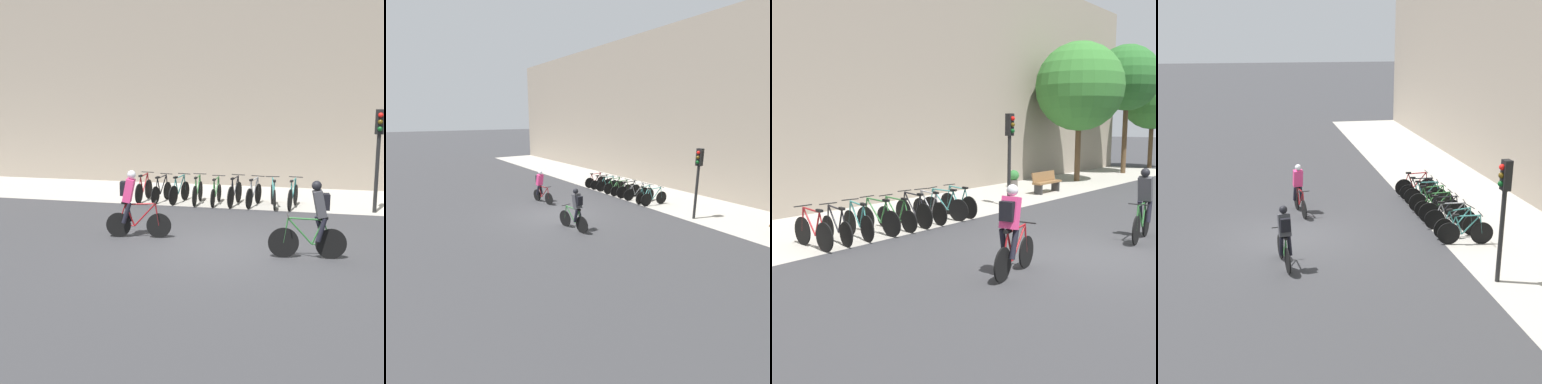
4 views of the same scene
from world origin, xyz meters
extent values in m
plane|color=#333335|center=(0.00, 0.00, 0.00)|extent=(200.00, 200.00, 0.00)
cube|color=#A39E93|center=(0.00, 6.75, 0.00)|extent=(44.00, 4.50, 0.01)
cube|color=gray|center=(0.00, 9.30, 5.02)|extent=(44.00, 0.60, 10.03)
cylinder|color=black|center=(-1.72, 0.52, 0.33)|extent=(0.65, 0.14, 0.65)
cylinder|color=black|center=(-2.76, 0.35, 0.33)|extent=(0.65, 0.14, 0.65)
cylinder|color=maroon|center=(-2.07, 0.46, 0.61)|extent=(0.58, 0.13, 0.62)
cylinder|color=maroon|center=(-2.46, 0.40, 0.59)|extent=(0.27, 0.08, 0.58)
cylinder|color=maroon|center=(-2.19, 0.45, 0.89)|extent=(0.78, 0.16, 0.07)
cylinder|color=maroon|center=(-2.55, 0.39, 0.32)|extent=(0.42, 0.10, 0.05)
cylinder|color=maroon|center=(-2.67, 0.37, 0.60)|extent=(0.22, 0.07, 0.56)
cylinder|color=maroon|center=(-1.76, 0.51, 0.62)|extent=(0.12, 0.05, 0.59)
cylinder|color=black|center=(-1.80, 0.51, 0.95)|extent=(0.10, 0.46, 0.03)
cube|color=black|center=(-2.57, 0.38, 0.92)|extent=(0.21, 0.11, 0.06)
cube|color=#DB3875|center=(-2.47, 0.40, 1.25)|extent=(0.37, 0.37, 0.63)
sphere|color=silver|center=(-2.40, 0.41, 1.66)|extent=(0.25, 0.25, 0.22)
cylinder|color=black|center=(-2.51, 0.28, 0.67)|extent=(0.29, 0.15, 0.56)
cylinder|color=black|center=(-2.54, 0.50, 0.67)|extent=(0.25, 0.15, 0.56)
cube|color=black|center=(-2.61, 0.38, 1.30)|extent=(0.18, 0.28, 0.36)
cylinder|color=black|center=(1.54, -0.47, 0.35)|extent=(0.70, 0.13, 0.70)
cylinder|color=black|center=(2.59, -0.33, 0.35)|extent=(0.70, 0.13, 0.70)
cylinder|color=#2D6B33|center=(1.90, -0.42, 0.63)|extent=(0.58, 0.12, 0.62)
cylinder|color=#2D6B33|center=(2.29, -0.37, 0.62)|extent=(0.27, 0.08, 0.58)
cylinder|color=#2D6B33|center=(2.01, -0.41, 0.92)|extent=(0.79, 0.15, 0.07)
cylinder|color=#2D6B33|center=(2.38, -0.35, 0.34)|extent=(0.43, 0.09, 0.05)
cylinder|color=#2D6B33|center=(2.50, -0.34, 0.63)|extent=(0.22, 0.06, 0.56)
cylinder|color=#2D6B33|center=(1.58, -0.46, 0.64)|extent=(0.12, 0.05, 0.59)
cylinder|color=black|center=(1.62, -0.46, 0.97)|extent=(0.09, 0.46, 0.03)
cube|color=black|center=(2.40, -0.35, 0.94)|extent=(0.21, 0.11, 0.06)
cube|color=#3D3D42|center=(2.30, -0.37, 1.27)|extent=(0.36, 0.36, 0.63)
sphere|color=black|center=(2.22, -0.38, 1.68)|extent=(0.25, 0.25, 0.22)
cylinder|color=black|center=(2.34, -0.25, 0.70)|extent=(0.29, 0.15, 0.56)
cylinder|color=black|center=(2.37, -0.47, 0.70)|extent=(0.25, 0.14, 0.56)
cube|color=black|center=(2.44, -0.35, 1.32)|extent=(0.17, 0.28, 0.36)
cylinder|color=black|center=(-3.62, 5.59, 0.34)|extent=(0.06, 0.69, 0.68)
cylinder|color=black|center=(-3.65, 4.62, 0.34)|extent=(0.06, 0.69, 0.68)
cylinder|color=maroon|center=(-3.63, 5.26, 0.62)|extent=(0.06, 0.53, 0.62)
cylinder|color=maroon|center=(-3.64, 4.90, 0.61)|extent=(0.05, 0.25, 0.58)
cylinder|color=maroon|center=(-3.63, 5.15, 0.91)|extent=(0.07, 0.72, 0.07)
cylinder|color=maroon|center=(-3.65, 4.82, 0.33)|extent=(0.05, 0.39, 0.05)
cylinder|color=maroon|center=(-3.65, 4.71, 0.62)|extent=(0.04, 0.21, 0.56)
cylinder|color=maroon|center=(-3.62, 5.55, 0.63)|extent=(0.04, 0.11, 0.58)
cylinder|color=black|center=(-3.62, 5.51, 0.96)|extent=(0.46, 0.05, 0.03)
cube|color=black|center=(-3.65, 4.80, 0.93)|extent=(0.09, 0.20, 0.06)
cylinder|color=black|center=(-2.92, 5.59, 0.31)|extent=(0.13, 0.61, 0.62)
cylinder|color=black|center=(-3.07, 4.62, 0.31)|extent=(0.13, 0.61, 0.62)
cylinder|color=black|center=(-2.97, 5.26, 0.59)|extent=(0.12, 0.54, 0.62)
cylinder|color=black|center=(-3.03, 4.90, 0.58)|extent=(0.08, 0.26, 0.58)
cylinder|color=black|center=(-2.99, 5.15, 0.87)|extent=(0.15, 0.73, 0.07)
cylinder|color=black|center=(-3.04, 4.81, 0.30)|extent=(0.09, 0.39, 0.05)
cylinder|color=black|center=(-3.06, 4.71, 0.58)|extent=(0.06, 0.21, 0.56)
cylinder|color=black|center=(-2.92, 5.55, 0.60)|extent=(0.05, 0.12, 0.58)
cylinder|color=black|center=(-2.93, 5.51, 0.93)|extent=(0.46, 0.10, 0.03)
cube|color=black|center=(-3.04, 4.79, 0.90)|extent=(0.11, 0.21, 0.06)
cylinder|color=black|center=(-2.27, 5.58, 0.33)|extent=(0.16, 0.66, 0.66)
cylinder|color=black|center=(-2.44, 4.63, 0.33)|extent=(0.16, 0.66, 0.66)
cylinder|color=teal|center=(-2.33, 5.26, 0.61)|extent=(0.14, 0.53, 0.62)
cylinder|color=teal|center=(-2.39, 4.91, 0.60)|extent=(0.09, 0.25, 0.58)
cylinder|color=teal|center=(-2.35, 5.15, 0.90)|extent=(0.17, 0.71, 0.07)
cylinder|color=teal|center=(-2.41, 4.82, 0.32)|extent=(0.10, 0.39, 0.05)
cylinder|color=teal|center=(-2.43, 4.72, 0.61)|extent=(0.07, 0.21, 0.56)
cylinder|color=teal|center=(-2.27, 5.54, 0.62)|extent=(0.06, 0.12, 0.58)
cylinder|color=black|center=(-2.28, 5.50, 0.95)|extent=(0.46, 0.11, 0.03)
cube|color=black|center=(-2.41, 4.80, 0.92)|extent=(0.12, 0.21, 0.06)
cylinder|color=black|center=(-1.72, 5.61, 0.34)|extent=(0.05, 0.69, 0.69)
cylinder|color=black|center=(-1.70, 4.60, 0.34)|extent=(0.05, 0.69, 0.69)
cylinder|color=#2D6B33|center=(-1.72, 5.27, 0.62)|extent=(0.05, 0.55, 0.62)
cylinder|color=#2D6B33|center=(-1.71, 4.89, 0.61)|extent=(0.05, 0.26, 0.58)
cylinder|color=#2D6B33|center=(-1.71, 5.16, 0.91)|extent=(0.06, 0.75, 0.07)
cylinder|color=#2D6B33|center=(-1.71, 4.80, 0.33)|extent=(0.04, 0.40, 0.05)
cylinder|color=#2D6B33|center=(-1.70, 4.69, 0.62)|extent=(0.04, 0.21, 0.56)
cylinder|color=#2D6B33|center=(-1.72, 5.57, 0.63)|extent=(0.04, 0.12, 0.58)
cylinder|color=black|center=(-1.72, 5.53, 0.96)|extent=(0.46, 0.04, 0.03)
cube|color=black|center=(-1.71, 4.78, 0.93)|extent=(0.08, 0.20, 0.06)
cylinder|color=black|center=(-1.06, 5.62, 0.30)|extent=(0.05, 0.61, 0.61)
cylinder|color=black|center=(-1.08, 4.59, 0.30)|extent=(0.05, 0.61, 0.61)
cylinder|color=#2D6B33|center=(-1.07, 5.27, 0.59)|extent=(0.05, 0.57, 0.62)
cylinder|color=#2D6B33|center=(-1.08, 4.89, 0.57)|extent=(0.05, 0.27, 0.58)
cylinder|color=#2D6B33|center=(-1.07, 5.16, 0.87)|extent=(0.06, 0.77, 0.07)
cylinder|color=#2D6B33|center=(-1.08, 4.79, 0.30)|extent=(0.04, 0.42, 0.05)
cylinder|color=#2D6B33|center=(-1.08, 4.68, 0.58)|extent=(0.04, 0.22, 0.56)
cylinder|color=#2D6B33|center=(-1.06, 5.58, 0.59)|extent=(0.04, 0.12, 0.59)
cylinder|color=black|center=(-1.06, 5.54, 0.92)|extent=(0.46, 0.04, 0.03)
cube|color=black|center=(-1.08, 4.77, 0.89)|extent=(0.09, 0.20, 0.06)
cylinder|color=black|center=(-0.37, 5.59, 0.36)|extent=(0.12, 0.72, 0.72)
cylinder|color=black|center=(-0.49, 4.62, 0.36)|extent=(0.12, 0.72, 0.72)
cylinder|color=black|center=(-0.41, 5.26, 0.64)|extent=(0.11, 0.54, 0.62)
cylinder|color=black|center=(-0.46, 4.90, 0.62)|extent=(0.07, 0.26, 0.58)
cylinder|color=black|center=(-0.43, 5.15, 0.92)|extent=(0.13, 0.73, 0.07)
cylinder|color=black|center=(-0.47, 4.81, 0.35)|extent=(0.08, 0.40, 0.05)
cylinder|color=black|center=(-0.48, 4.71, 0.63)|extent=(0.06, 0.21, 0.56)
cylinder|color=black|center=(-0.38, 5.56, 0.65)|extent=(0.05, 0.12, 0.58)
cylinder|color=black|center=(-0.38, 5.52, 0.98)|extent=(0.46, 0.09, 0.03)
cube|color=black|center=(-0.47, 4.79, 0.95)|extent=(0.10, 0.21, 0.06)
cylinder|color=black|center=(0.30, 5.60, 0.34)|extent=(0.16, 0.67, 0.68)
cylinder|color=black|center=(0.12, 4.61, 0.34)|extent=(0.16, 0.67, 0.68)
cylinder|color=#99999E|center=(0.24, 5.27, 0.62)|extent=(0.14, 0.56, 0.62)
cylinder|color=#99999E|center=(0.17, 4.90, 0.60)|extent=(0.09, 0.26, 0.58)
cylinder|color=#99999E|center=(0.22, 5.16, 0.90)|extent=(0.18, 0.75, 0.07)
cylinder|color=#99999E|center=(0.15, 4.81, 0.33)|extent=(0.11, 0.41, 0.05)
cylinder|color=#99999E|center=(0.13, 4.70, 0.61)|extent=(0.07, 0.22, 0.56)
cylinder|color=#99999E|center=(0.29, 5.56, 0.63)|extent=(0.06, 0.12, 0.58)
cylinder|color=black|center=(0.29, 5.52, 0.96)|extent=(0.46, 0.11, 0.03)
cube|color=black|center=(0.15, 4.79, 0.93)|extent=(0.12, 0.21, 0.06)
cylinder|color=black|center=(0.77, 5.60, 0.33)|extent=(0.14, 0.66, 0.67)
cylinder|color=black|center=(0.93, 4.61, 0.33)|extent=(0.14, 0.66, 0.67)
cylinder|color=teal|center=(0.82, 5.27, 0.61)|extent=(0.13, 0.55, 0.62)
cylinder|color=teal|center=(0.88, 4.90, 0.60)|extent=(0.08, 0.26, 0.58)
cylinder|color=teal|center=(0.84, 5.16, 0.90)|extent=(0.16, 0.75, 0.07)
cylinder|color=teal|center=(0.90, 4.81, 0.32)|extent=(0.10, 0.41, 0.05)
cylinder|color=teal|center=(0.92, 4.70, 0.61)|extent=(0.07, 0.21, 0.56)
cylinder|color=teal|center=(0.78, 5.56, 0.62)|extent=(0.05, 0.12, 0.58)
cylinder|color=black|center=(0.78, 5.52, 0.95)|extent=(0.46, 0.10, 0.03)
cube|color=black|center=(0.90, 4.79, 0.92)|extent=(0.11, 0.21, 0.06)
cylinder|color=black|center=(1.56, 5.61, 0.35)|extent=(0.13, 0.69, 0.70)
cylinder|color=black|center=(1.42, 4.60, 0.35)|extent=(0.13, 0.69, 0.70)
cylinder|color=teal|center=(1.51, 5.27, 0.63)|extent=(0.12, 0.56, 0.62)
cylinder|color=teal|center=(1.46, 4.89, 0.61)|extent=(0.08, 0.26, 0.58)
cylinder|color=teal|center=(1.50, 5.16, 0.91)|extent=(0.14, 0.75, 0.07)
cylinder|color=teal|center=(1.45, 4.80, 0.34)|extent=(0.09, 0.41, 0.05)
cylinder|color=teal|center=(1.43, 4.69, 0.62)|extent=(0.06, 0.22, 0.56)
cylinder|color=teal|center=(1.55, 5.57, 0.64)|extent=(0.05, 0.12, 0.58)
cylinder|color=black|center=(1.55, 5.53, 0.97)|extent=(0.46, 0.09, 0.03)
cube|color=black|center=(1.45, 4.78, 0.94)|extent=(0.11, 0.21, 0.06)
cylinder|color=black|center=(4.04, 4.97, 1.61)|extent=(0.12, 0.12, 3.23)
cube|color=black|center=(4.04, 4.97, 2.85)|extent=(0.26, 0.20, 0.76)
sphere|color=red|center=(4.04, 4.85, 3.06)|extent=(0.15, 0.15, 0.15)
sphere|color=#4C380A|center=(4.04, 4.85, 2.85)|extent=(0.15, 0.15, 0.15)
sphere|color=#0C4719|center=(4.04, 4.85, 2.64)|extent=(0.15, 0.15, 0.15)
camera|label=1|loc=(2.19, -12.38, 3.67)|focal=50.00mm
camera|label=2|loc=(11.91, -6.81, 4.56)|focal=28.00mm
camera|label=3|loc=(-9.68, -4.57, 2.86)|focal=45.00mm
camera|label=4|loc=(15.75, -1.01, 6.20)|focal=50.00mm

